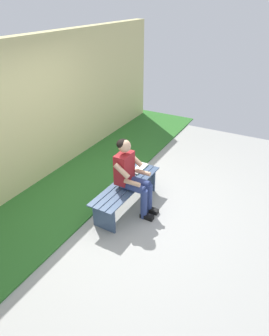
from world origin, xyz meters
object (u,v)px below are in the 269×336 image
person_seated (131,174)px  book_open (140,168)px  bench_near (127,190)px  apple (132,172)px

person_seated → book_open: size_ratio=3.01×
person_seated → bench_near: bearing=-103.3°
bench_near → apple: size_ratio=21.55×
bench_near → person_seated: size_ratio=1.25×
bench_near → book_open: size_ratio=3.75×
person_seated → apple: size_ratio=17.31×
person_seated → book_open: 0.64m
person_seated → apple: (-0.37, -0.19, -0.20)m
apple → book_open: (-0.21, 0.05, -0.03)m
bench_near → apple: bearing=-164.7°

